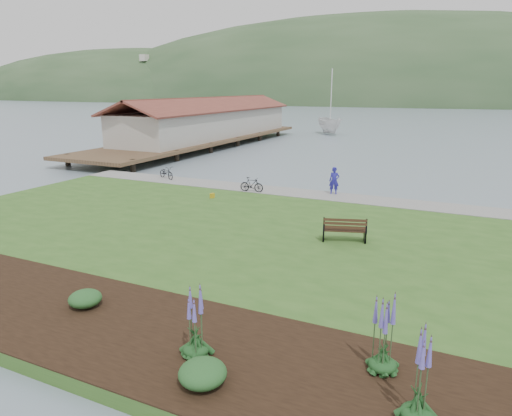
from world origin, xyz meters
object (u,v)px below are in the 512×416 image
at_px(person, 334,178).
at_px(sailboat, 330,134).
at_px(park_bench, 345,229).
at_px(bicycle_a, 166,172).

xyz_separation_m(person, sailboat, (-11.31, 38.05, -1.35)).
distance_m(park_bench, person, 8.57).
distance_m(person, bicycle_a, 11.72).
height_order(person, bicycle_a, person).
xyz_separation_m(person, bicycle_a, (-11.70, -0.30, -0.51)).
height_order(park_bench, sailboat, sailboat).
bearing_deg(sailboat, park_bench, -108.67).
bearing_deg(sailboat, person, -109.03).
height_order(park_bench, bicycle_a, park_bench).
height_order(bicycle_a, sailboat, sailboat).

